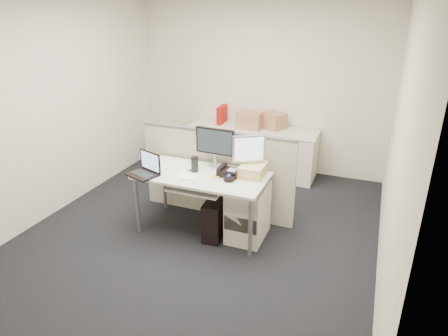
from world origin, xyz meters
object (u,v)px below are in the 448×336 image
at_px(monitor_main, 215,148).
at_px(desk_phone, 229,173).
at_px(desk, 202,179).
at_px(laptop, 142,165).

xyz_separation_m(monitor_main, desk_phone, (0.25, -0.19, -0.20)).
xyz_separation_m(desk, desk_phone, (0.30, 0.08, 0.10)).
bearing_deg(monitor_main, desk, -98.00).
bearing_deg(monitor_main, laptop, -138.02).
distance_m(desk, desk_phone, 0.33).
bearing_deg(desk, laptop, -155.70).
xyz_separation_m(monitor_main, laptop, (-0.67, -0.55, -0.11)).
height_order(monitor_main, laptop, monitor_main).
height_order(desk, desk_phone, desk_phone).
xyz_separation_m(laptop, desk_phone, (0.92, 0.36, -0.09)).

